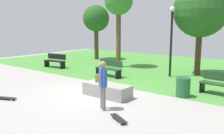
{
  "coord_description": "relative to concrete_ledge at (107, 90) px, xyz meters",
  "views": [
    {
      "loc": [
        6.56,
        -7.04,
        2.76
      ],
      "look_at": [
        0.66,
        0.39,
        1.14
      ],
      "focal_mm": 38.67,
      "sensor_mm": 36.0,
      "label": 1
    }
  ],
  "objects": [
    {
      "name": "grass_lawn",
      "position": [
        -0.66,
        7.74,
        -0.25
      ],
      "size": [
        26.6,
        12.39,
        0.01
      ],
      "primitive_type": "cube",
      "color": "#478C38",
      "rests_on": "ground_plane"
    },
    {
      "name": "trash_bin",
      "position": [
        2.37,
        1.83,
        0.13
      ],
      "size": [
        0.54,
        0.54,
        0.76
      ],
      "primitive_type": "cylinder",
      "color": "#1E592D",
      "rests_on": "ground_plane"
    },
    {
      "name": "lamp_post",
      "position": [
        0.29,
        5.09,
        2.07
      ],
      "size": [
        0.28,
        0.28,
        3.78
      ],
      "color": "black",
      "rests_on": "ground_plane"
    },
    {
      "name": "tree_tall_oak",
      "position": [
        1.31,
        6.46,
        3.33
      ],
      "size": [
        2.98,
        2.98,
        5.1
      ],
      "color": "#42301E",
      "rests_on": "grass_lawn"
    },
    {
      "name": "tree_broad_elm",
      "position": [
        -3.87,
        5.89,
        4.0
      ],
      "size": [
        1.88,
        1.88,
        5.33
      ],
      "color": "brown",
      "rests_on": "grass_lawn"
    },
    {
      "name": "park_bench_near_lamppost",
      "position": [
        -2.33,
        3.0,
        0.23
      ],
      "size": [
        1.63,
        0.58,
        0.91
      ],
      "color": "#1E4223",
      "rests_on": "ground_plane"
    },
    {
      "name": "skateboard_by_ledge",
      "position": [
        1.85,
        -1.7,
        -0.19
      ],
      "size": [
        0.8,
        0.55,
        0.08
      ],
      "color": "black",
      "rests_on": "ground_plane"
    },
    {
      "name": "park_bench_far_right",
      "position": [
        -6.97,
        3.0,
        0.23
      ],
      "size": [
        1.64,
        0.63,
        0.91
      ],
      "color": "black",
      "rests_on": "ground_plane"
    },
    {
      "name": "ground_plane",
      "position": [
        -0.66,
        -0.07,
        -0.25
      ],
      "size": [
        28.0,
        28.0,
        0.0
      ],
      "primitive_type": "plane",
      "color": "#9E9993"
    },
    {
      "name": "park_bench_center_lawn",
      "position": [
        3.49,
        2.98,
        0.23
      ],
      "size": [
        1.63,
        0.61,
        0.91
      ],
      "color": "#1E4223",
      "rests_on": "ground_plane"
    },
    {
      "name": "skater_performing_trick",
      "position": [
        0.87,
        -1.26,
        0.7
      ],
      "size": [
        0.38,
        0.35,
        1.64
      ],
      "color": "slate",
      "rests_on": "ground_plane"
    },
    {
      "name": "backpack_on_ledge",
      "position": [
        -0.43,
        0.04,
        0.41
      ],
      "size": [
        0.33,
        0.28,
        0.32
      ],
      "primitive_type": "cube",
      "rotation": [
        0.0,
        0.0,
        3.46
      ],
      "color": "olive",
      "rests_on": "concrete_ledge"
    },
    {
      "name": "tree_slender_maple",
      "position": [
        -7.55,
        7.75,
        3.05
      ],
      "size": [
        2.15,
        2.15,
        4.44
      ],
      "color": "#4C3823",
      "rests_on": "grass_lawn"
    },
    {
      "name": "skateboard_spare",
      "position": [
        -2.7,
        -2.71,
        -0.19
      ],
      "size": [
        0.81,
        0.5,
        0.08
      ],
      "color": "black",
      "rests_on": "ground_plane"
    },
    {
      "name": "concrete_ledge",
      "position": [
        0.0,
        0.0,
        0.0
      ],
      "size": [
        1.97,
        0.78,
        0.51
      ],
      "primitive_type": "cube",
      "color": "gray",
      "rests_on": "ground_plane"
    }
  ]
}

